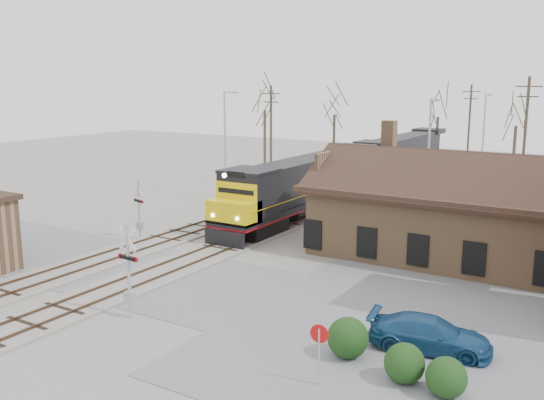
{
  "coord_description": "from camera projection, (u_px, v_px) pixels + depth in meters",
  "views": [
    {
      "loc": [
        21.98,
        -23.37,
        10.48
      ],
      "look_at": [
        1.98,
        9.0,
        2.87
      ],
      "focal_mm": 40.0,
      "sensor_mm": 36.0,
      "label": 1
    }
  ],
  "objects": [
    {
      "name": "locomotive_trailing",
      "position": [
        400.0,
        156.0,
        64.07
      ],
      "size": [
        3.17,
        21.26,
        4.47
      ],
      "color": "black",
      "rests_on": "ground"
    },
    {
      "name": "locomotive_lead",
      "position": [
        301.0,
        186.0,
        46.11
      ],
      "size": [
        3.17,
        21.26,
        4.72
      ],
      "color": "black",
      "rests_on": "ground"
    },
    {
      "name": "hedge_c",
      "position": [
        446.0,
        378.0,
        20.21
      ],
      "size": [
        1.39,
        1.39,
        1.39
      ],
      "primitive_type": "sphere",
      "color": "black",
      "rests_on": "ground"
    },
    {
      "name": "tree_c",
      "position": [
        438.0,
        108.0,
        70.16
      ],
      "size": [
        4.12,
        4.12,
        10.09
      ],
      "color": "#382D23",
      "rests_on": "ground"
    },
    {
      "name": "hedge_b",
      "position": [
        404.0,
        363.0,
        21.17
      ],
      "size": [
        1.44,
        1.44,
        1.44
      ],
      "primitive_type": "sphere",
      "color": "black",
      "rests_on": "ground"
    },
    {
      "name": "track_siding",
      "position": [
        242.0,
        214.0,
        47.7
      ],
      "size": [
        3.4,
        90.0,
        0.24
      ],
      "color": "gray",
      "rests_on": "ground"
    },
    {
      "name": "tree_b",
      "position": [
        335.0,
        105.0,
        68.87
      ],
      "size": [
        4.32,
        4.32,
        10.59
      ],
      "color": "#382D23",
      "rests_on": "ground"
    },
    {
      "name": "streetlight_a",
      "position": [
        226.0,
        139.0,
        53.98
      ],
      "size": [
        0.25,
        2.04,
        9.46
      ],
      "color": "#A5A8AD",
      "rests_on": "ground"
    },
    {
      "name": "utility_pole_b",
      "position": [
        469.0,
        127.0,
        68.84
      ],
      "size": [
        2.0,
        0.24,
        9.91
      ],
      "color": "#382D23",
      "rests_on": "ground"
    },
    {
      "name": "streetlight_c",
      "position": [
        484.0,
        137.0,
        57.43
      ],
      "size": [
        0.25,
        2.04,
        9.17
      ],
      "color": "#A5A8AD",
      "rests_on": "ground"
    },
    {
      "name": "tree_a",
      "position": [
        265.0,
        99.0,
        66.29
      ],
      "size": [
        4.76,
        4.76,
        11.66
      ],
      "color": "#382D23",
      "rests_on": "ground"
    },
    {
      "name": "depot",
      "position": [
        440.0,
        216.0,
        36.24
      ],
      "size": [
        15.2,
        9.31,
        7.9
      ],
      "color": "#8C6948",
      "rests_on": "ground"
    },
    {
      "name": "crossbuck_near",
      "position": [
        129.0,
        275.0,
        26.67
      ],
      "size": [
        1.23,
        0.32,
        4.3
      ],
      "rotation": [
        0.0,
        0.0,
        -0.05
      ],
      "color": "#A5A8AD",
      "rests_on": "ground"
    },
    {
      "name": "hedge_a",
      "position": [
        348.0,
        338.0,
        23.08
      ],
      "size": [
        1.59,
        1.59,
        1.59
      ],
      "primitive_type": "sphere",
      "color": "black",
      "rests_on": "ground"
    },
    {
      "name": "road",
      "position": [
        154.0,
        275.0,
        32.88
      ],
      "size": [
        60.0,
        9.0,
        0.03
      ],
      "primitive_type": "cube",
      "color": "slate",
      "rests_on": "ground"
    },
    {
      "name": "utility_pole_c",
      "position": [
        524.0,
        141.0,
        48.78
      ],
      "size": [
        2.0,
        0.24,
        10.72
      ],
      "color": "#382D23",
      "rests_on": "ground"
    },
    {
      "name": "tree_d",
      "position": [
        517.0,
        116.0,
        59.65
      ],
      "size": [
        3.97,
        3.97,
        9.74
      ],
      "color": "#382D23",
      "rests_on": "ground"
    },
    {
      "name": "streetlight_b",
      "position": [
        429.0,
        151.0,
        46.43
      ],
      "size": [
        0.25,
        2.04,
        9.06
      ],
      "color": "#A5A8AD",
      "rests_on": "ground"
    },
    {
      "name": "crossbuck_far",
      "position": [
        139.0,
        211.0,
        40.15
      ],
      "size": [
        1.11,
        0.38,
        3.97
      ],
      "rotation": [
        0.0,
        0.0,
        2.88
      ],
      "color": "#A5A8AD",
      "rests_on": "ground"
    },
    {
      "name": "parked_car",
      "position": [
        430.0,
        334.0,
        23.65
      ],
      "size": [
        4.99,
        2.67,
        1.38
      ],
      "primitive_type": "imported",
      "rotation": [
        0.0,
        0.0,
        1.73
      ],
      "color": "navy",
      "rests_on": "ground"
    },
    {
      "name": "utility_pole_a",
      "position": [
        271.0,
        134.0,
        59.43
      ],
      "size": [
        2.0,
        0.24,
        9.9
      ],
      "color": "#382D23",
      "rests_on": "ground"
    },
    {
      "name": "do_not_enter_sign",
      "position": [
        319.0,
        343.0,
        20.77
      ],
      "size": [
        0.67,
        0.12,
        2.26
      ],
      "rotation": [
        0.0,
        0.0,
        0.11
      ],
      "color": "#A5A8AD",
      "rests_on": "ground"
    },
    {
      "name": "ground",
      "position": [
        154.0,
        276.0,
        32.88
      ],
      "size": [
        140.0,
        140.0,
        0.0
      ],
      "primitive_type": "plane",
      "color": "gray",
      "rests_on": "ground"
    },
    {
      "name": "track_main",
      "position": [
        292.0,
        221.0,
        45.38
      ],
      "size": [
        3.4,
        90.0,
        0.24
      ],
      "color": "gray",
      "rests_on": "ground"
    },
    {
      "name": "parking_lot",
      "position": [
        519.0,
        319.0,
        26.93
      ],
      "size": [
        22.0,
        26.0,
        0.03
      ],
      "primitive_type": "cube",
      "color": "slate",
      "rests_on": "ground"
    }
  ]
}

